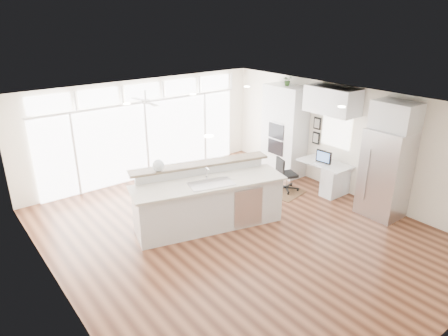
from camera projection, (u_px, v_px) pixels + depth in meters
floor at (237, 233)px, 8.40m from camera, size 7.00×8.00×0.02m
ceiling at (239, 106)px, 7.40m from camera, size 7.00×8.00×0.02m
wall_back at (144, 129)px, 10.84m from camera, size 7.00×0.04×2.70m
wall_front at (444, 269)px, 4.96m from camera, size 7.00×0.04×2.70m
wall_left at (57, 228)px, 5.90m from camera, size 0.04×8.00×2.70m
wall_right at (347, 141)px, 9.90m from camera, size 0.04×8.00×2.70m
glass_wall at (146, 140)px, 10.90m from camera, size 5.80×0.06×2.08m
transom_row at (142, 92)px, 10.41m from camera, size 5.90×0.06×0.40m
desk_window at (337, 130)px, 10.02m from camera, size 0.04×0.85×0.85m
ceiling_fan at (145, 97)px, 9.26m from camera, size 1.16×1.16×0.32m
recessed_lights at (233, 105)px, 7.56m from camera, size 3.40×3.00×0.02m
oven_cabinet at (285, 131)px, 11.07m from camera, size 0.64×1.20×2.50m
desk_nook at (324, 176)px, 10.26m from camera, size 0.72×1.30×0.76m
upper_cabinets at (332, 100)px, 9.56m from camera, size 0.64×1.30×0.64m
refrigerator at (385, 174)px, 8.81m from camera, size 0.76×0.90×2.00m
fridge_cabinet at (396, 116)px, 8.37m from camera, size 0.64×0.90×0.60m
framed_photos at (317, 131)px, 10.53m from camera, size 0.06×0.22×0.80m
kitchen_island at (209, 199)px, 8.42m from camera, size 3.44×2.01×1.29m
rug at (288, 194)px, 10.18m from camera, size 0.96×0.77×0.01m
office_chair at (287, 174)px, 10.24m from camera, size 0.57×0.55×0.89m
fishbowl at (158, 165)px, 8.14m from camera, size 0.30×0.30×0.25m
monitor at (324, 157)px, 10.01m from camera, size 0.12×0.43×0.35m
keyboard at (319, 164)px, 9.98m from camera, size 0.16×0.31×0.01m
potted_plant at (287, 81)px, 10.57m from camera, size 0.25×0.28×0.22m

